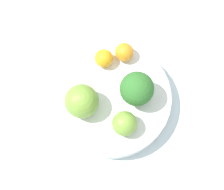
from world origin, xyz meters
TOP-DOWN VIEW (x-y plane):
  - ground_plane at (0.00, 0.00)m, footprint 6.00×6.00m
  - table_surface at (0.00, 0.00)m, footprint 1.20×1.20m
  - bowl at (0.00, 0.00)m, footprint 0.22×0.22m
  - broccoli at (-0.03, -0.03)m, footprint 0.06×0.06m
  - apple_red at (0.03, 0.05)m, footprint 0.06×0.06m
  - apple_green at (-0.05, 0.03)m, footprint 0.04×0.04m
  - orange_front at (0.06, -0.04)m, footprint 0.03×0.03m
  - orange_back at (0.03, -0.08)m, footprint 0.03×0.03m

SIDE VIEW (x-z plane):
  - ground_plane at x=0.00m, z-range 0.00..0.00m
  - table_surface at x=0.00m, z-range 0.00..0.02m
  - bowl at x=0.00m, z-range 0.02..0.06m
  - orange_front at x=0.06m, z-range 0.06..0.09m
  - orange_back at x=0.03m, z-range 0.06..0.09m
  - apple_green at x=-0.05m, z-range 0.06..0.10m
  - apple_red at x=0.03m, z-range 0.06..0.12m
  - broccoli at x=-0.03m, z-range 0.06..0.13m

